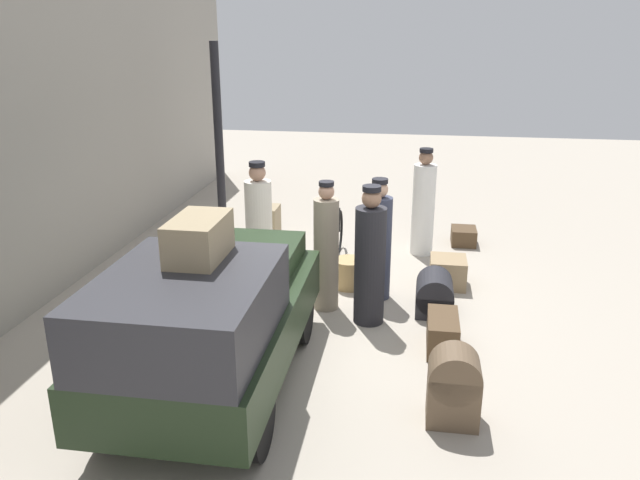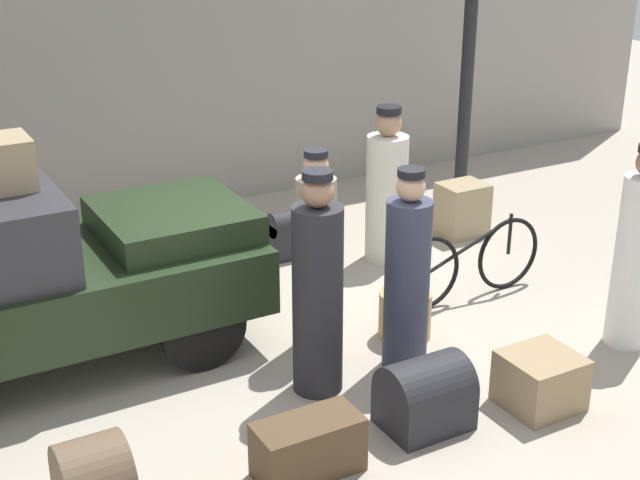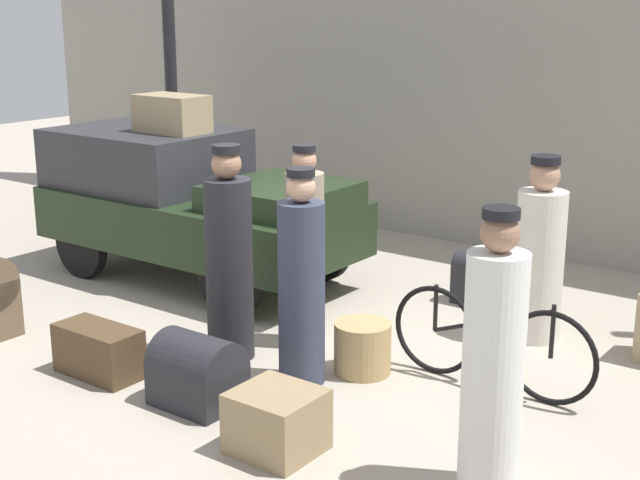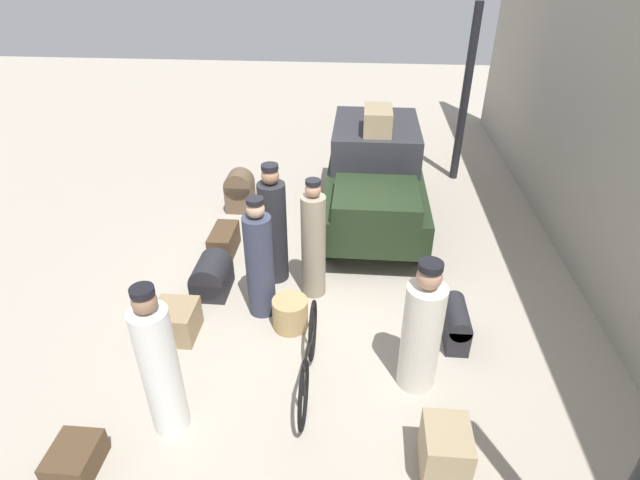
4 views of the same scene
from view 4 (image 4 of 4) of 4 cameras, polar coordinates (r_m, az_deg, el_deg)
name	(u,v)px [view 4 (image 4 of 4)]	position (r m, az deg, el deg)	size (l,w,h in m)	color
ground_plane	(308,287)	(7.43, -1.41, -5.36)	(30.00, 30.00, 0.00)	#A89E8E
canopy_pillar_left	(465,97)	(10.59, 16.26, 15.42)	(0.16, 0.16, 3.44)	black
truck	(375,174)	(8.84, 6.27, 7.46)	(3.54, 1.64, 1.59)	black
bicycle	(308,360)	(5.77, -1.33, -13.51)	(1.73, 0.04, 0.79)	black
wicker_basket	(290,314)	(6.63, -3.42, -8.39)	(0.47, 0.47, 0.43)	tan
porter_with_bicycle	(160,367)	(5.30, -17.83, -13.70)	(0.38, 0.38, 1.81)	white
porter_standing_middle	(422,332)	(5.66, 11.53, -10.29)	(0.44, 0.44, 1.67)	silver
porter_lifting_near_truck	(260,263)	(6.58, -6.93, -2.58)	(0.37, 0.37, 1.74)	#33384C
porter_carrying_trunk	(313,244)	(6.87, -0.76, -0.41)	(0.34, 0.34, 1.79)	gray
conductor_in_dark_uniform	(273,229)	(7.21, -5.37, 1.28)	(0.40, 0.40, 1.84)	#232328
suitcase_small_leather	(224,241)	(8.24, -10.91, -0.16)	(0.74, 0.36, 0.41)	#4C3823
trunk_umber_medium	(456,323)	(6.62, 15.27, -9.09)	(0.67, 0.28, 0.53)	#232328
trunk_large_brown	(445,453)	(5.24, 14.06, -22.51)	(0.52, 0.43, 0.61)	#9E8966
trunk_barrel_dark	(212,277)	(7.38, -12.29, -4.15)	(0.63, 0.50, 0.55)	#232328
suitcase_tan_flat	(240,191)	(9.41, -9.16, 5.58)	(0.40, 0.50, 0.79)	brown
suitcase_black_upright	(75,459)	(5.77, -26.21, -21.53)	(0.51, 0.43, 0.29)	#4C3823
trunk_wicker_pale	(176,321)	(6.76, -16.13, -8.89)	(0.56, 0.53, 0.43)	#937A56
trunk_on_truck_roof	(378,120)	(8.67, 6.61, 13.45)	(0.78, 0.47, 0.40)	#9E8966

